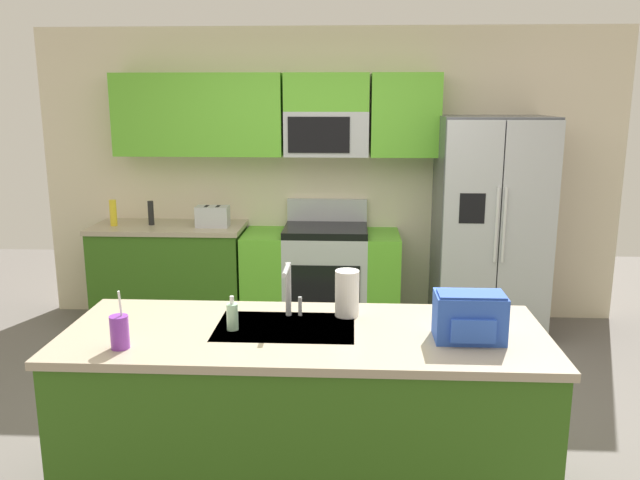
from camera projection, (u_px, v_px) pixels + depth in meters
ground_plane at (315, 424)px, 4.03m from camera, size 9.00×9.00×0.00m
kitchen_wall_unit at (313, 157)px, 5.74m from camera, size 5.20×0.43×2.60m
back_counter at (171, 274)px, 5.75m from camera, size 1.33×0.63×0.90m
range_oven at (321, 277)px, 5.69m from camera, size 1.36×0.61×1.10m
refrigerator at (490, 227)px, 5.44m from camera, size 0.90×0.76×1.85m
island_counter at (305, 415)px, 3.21m from camera, size 2.33×0.88×0.90m
toaster at (213, 216)px, 5.57m from camera, size 0.28×0.16×0.18m
pepper_mill at (151, 213)px, 5.64m from camera, size 0.05×0.05×0.21m
bottle_yellow at (113, 213)px, 5.60m from camera, size 0.06×0.06×0.23m
sink_faucet at (289, 286)px, 3.27m from camera, size 0.08×0.21×0.28m
drink_cup_purple at (120, 332)px, 2.88m from camera, size 0.08×0.08×0.27m
soap_dispenser at (232, 316)px, 3.11m from camera, size 0.06×0.06×0.17m
paper_towel_roll at (347, 293)px, 3.30m from camera, size 0.12×0.12×0.24m
backpack at (470, 316)px, 2.97m from camera, size 0.32×0.22×0.23m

